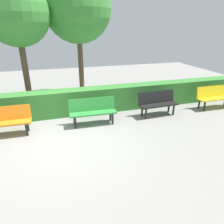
# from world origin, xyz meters

# --- Properties ---
(ground_plane) EXTENTS (22.23, 22.23, 0.00)m
(ground_plane) POSITION_xyz_m (0.00, 0.00, 0.00)
(ground_plane) COLOR gray
(bench_yellow) EXTENTS (1.55, 0.47, 0.86)m
(bench_yellow) POSITION_xyz_m (-6.03, -0.96, 0.48)
(bench_yellow) COLOR yellow
(bench_yellow) RESTS_ON ground_plane
(bench_black) EXTENTS (1.44, 0.52, 0.86)m
(bench_black) POSITION_xyz_m (-3.50, -0.97, 0.48)
(bench_black) COLOR black
(bench_black) RESTS_ON ground_plane
(bench_green) EXTENTS (1.54, 0.51, 0.86)m
(bench_green) POSITION_xyz_m (-1.11, -0.91, 0.48)
(bench_green) COLOR #2D8C38
(bench_green) RESTS_ON ground_plane
(bench_orange) EXTENTS (1.37, 0.48, 0.86)m
(bench_orange) POSITION_xyz_m (1.46, -0.88, 0.48)
(bench_orange) COLOR orange
(bench_orange) RESTS_ON ground_plane
(hedge_row) EXTENTS (18.23, 0.59, 0.92)m
(hedge_row) POSITION_xyz_m (-1.12, -1.93, 0.46)
(hedge_row) COLOR #387F33
(hedge_row) RESTS_ON ground_plane
(tree_near) EXTENTS (2.74, 2.74, 5.04)m
(tree_near) POSITION_xyz_m (-1.27, -4.07, 3.66)
(tree_near) COLOR brown
(tree_near) RESTS_ON ground_plane
(tree_mid) EXTENTS (2.34, 2.34, 4.62)m
(tree_mid) POSITION_xyz_m (1.01, -3.44, 3.43)
(tree_mid) COLOR brown
(tree_mid) RESTS_ON ground_plane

